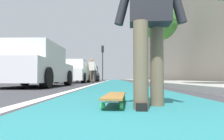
# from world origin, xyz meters

# --- Properties ---
(ground_plane) EXTENTS (80.00, 80.00, 0.00)m
(ground_plane) POSITION_xyz_m (10.00, 0.00, 0.00)
(ground_plane) COLOR #38383D
(bike_lane_paint) EXTENTS (56.00, 2.14, 0.00)m
(bike_lane_paint) POSITION_xyz_m (24.00, 0.00, 0.00)
(bike_lane_paint) COLOR #237075
(bike_lane_paint) RESTS_ON ground
(lane_stripe_white) EXTENTS (52.00, 0.16, 0.01)m
(lane_stripe_white) POSITION_xyz_m (20.00, 1.22, 0.00)
(lane_stripe_white) COLOR silver
(lane_stripe_white) RESTS_ON ground
(sidewalk_curb) EXTENTS (52.00, 3.20, 0.14)m
(sidewalk_curb) POSITION_xyz_m (18.00, -3.11, 0.07)
(sidewalk_curb) COLOR #9E9B93
(sidewalk_curb) RESTS_ON ground
(building_facade) EXTENTS (40.00, 1.20, 13.59)m
(building_facade) POSITION_xyz_m (22.00, -5.99, 6.79)
(building_facade) COLOR gray
(building_facade) RESTS_ON ground
(skateboard) EXTENTS (0.85, 0.27, 0.11)m
(skateboard) POSITION_xyz_m (1.09, 0.21, 0.09)
(skateboard) COLOR green
(skateboard) RESTS_ON ground
(skater_person) EXTENTS (0.45, 0.72, 1.64)m
(skater_person) POSITION_xyz_m (0.94, -0.14, 0.94)
(skater_person) COLOR brown
(skater_person) RESTS_ON ground
(parked_car_near) EXTENTS (4.06, 2.04, 1.47)m
(parked_car_near) POSITION_xyz_m (5.80, 3.04, 0.70)
(parked_car_near) COLOR silver
(parked_car_near) RESTS_ON ground
(parked_car_mid) EXTENTS (4.01, 1.89, 1.47)m
(parked_car_mid) POSITION_xyz_m (11.95, 2.89, 0.70)
(parked_car_mid) COLOR silver
(parked_car_mid) RESTS_ON ground
(parked_car_far) EXTENTS (4.43, 2.04, 1.49)m
(parked_car_far) POSITION_xyz_m (18.33, 2.77, 0.72)
(parked_car_far) COLOR black
(parked_car_far) RESTS_ON ground
(traffic_light) EXTENTS (0.33, 0.28, 4.24)m
(traffic_light) POSITION_xyz_m (22.43, 1.62, 2.93)
(traffic_light) COLOR #2D2D2D
(traffic_light) RESTS_ON ground
(street_tree_mid) EXTENTS (2.33, 2.33, 5.08)m
(street_tree_mid) POSITION_xyz_m (11.56, -2.71, 3.86)
(street_tree_mid) COLOR brown
(street_tree_mid) RESTS_ON ground
(pedestrian_distant) EXTENTS (0.48, 0.75, 1.71)m
(pedestrian_distant) POSITION_xyz_m (12.91, 1.81, 0.98)
(pedestrian_distant) COLOR brown
(pedestrian_distant) RESTS_ON ground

